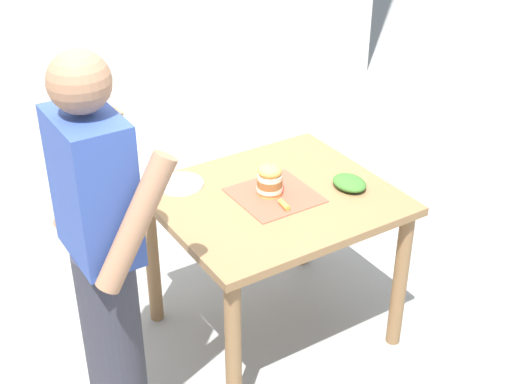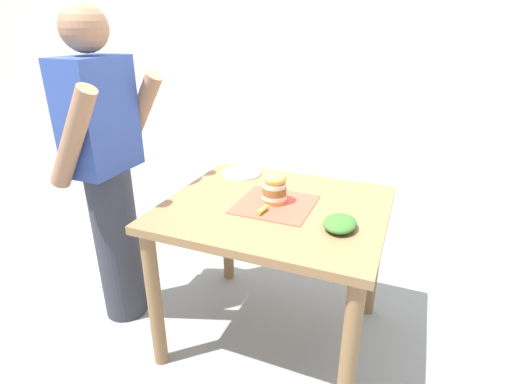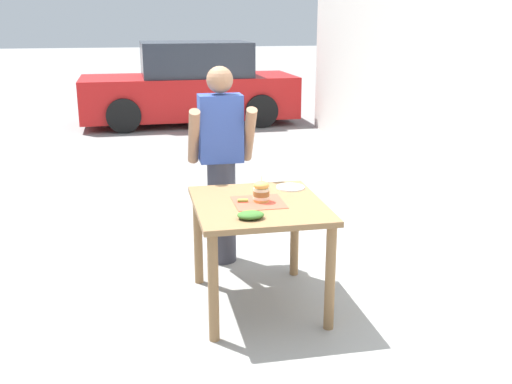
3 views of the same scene
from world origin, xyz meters
name	(u,v)px [view 2 (image 2 of 3)]	position (x,y,z in m)	size (l,w,h in m)	color
ground_plane	(273,333)	(0.00, 0.00, 0.00)	(80.00, 80.00, 0.00)	gray
patio_table	(275,229)	(0.00, 0.00, 0.66)	(0.91, 1.04, 0.79)	olive
serving_paper	(276,205)	(0.00, 0.00, 0.80)	(0.36, 0.36, 0.00)	#D64C38
sandwich	(274,187)	(0.02, 0.01, 0.87)	(0.12, 0.12, 0.19)	gold
pickle_spear	(262,210)	(-0.11, 0.02, 0.81)	(0.02, 0.02, 0.07)	#8EA83D
side_plate_with_forks	(241,173)	(0.32, 0.32, 0.80)	(0.22, 0.22, 0.02)	white
side_salad	(340,223)	(-0.12, -0.34, 0.82)	(0.18, 0.14, 0.05)	#386B28
diner_across_table	(107,172)	(-0.14, 0.88, 0.88)	(0.55, 0.35, 1.69)	#33333D
parked_car_far_end	(109,54)	(8.27, 8.22, 0.72)	(4.23, 1.89, 1.60)	gray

